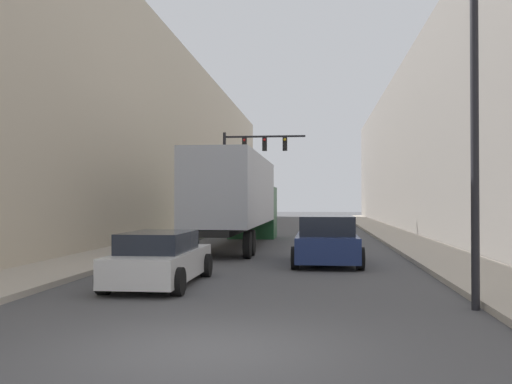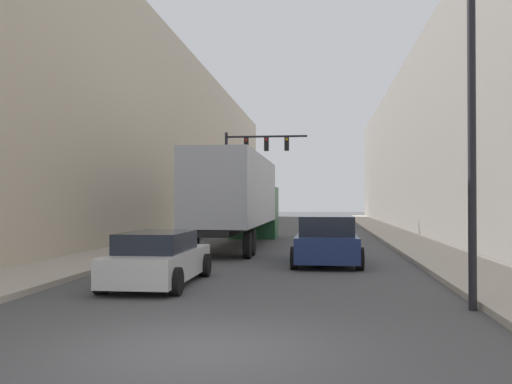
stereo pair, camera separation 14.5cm
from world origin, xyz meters
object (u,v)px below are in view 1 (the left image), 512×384
Objects in this scene: traffic_signal_gantry at (245,161)px; sedan_car at (160,259)px; suv_car at (327,241)px; semi_truck at (238,197)px; street_lamp at (474,49)px.

sedan_car is at bearing -87.85° from traffic_signal_gantry.
suv_car is 0.68× the size of traffic_signal_gantry.
semi_truck is 1.72× the size of street_lamp.
traffic_signal_gantry is (-1.13, 11.24, 2.43)m from semi_truck.
sedan_car is 6.72m from suv_car.
street_lamp is at bearing -70.52° from suv_car.
sedan_car is (-0.24, -12.35, -1.67)m from semi_truck.
suv_car is at bearing 50.80° from sedan_car.
street_lamp is (7.00, -2.58, 4.44)m from sedan_car.
suv_car is 9.32m from street_lamp.
traffic_signal_gantry is 27.33m from street_lamp.
semi_truck is 3.08× the size of suv_car.
sedan_car is 0.56× the size of street_lamp.
semi_truck is 3.09× the size of sedan_car.
traffic_signal_gantry is at bearing 92.15° from sedan_car.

